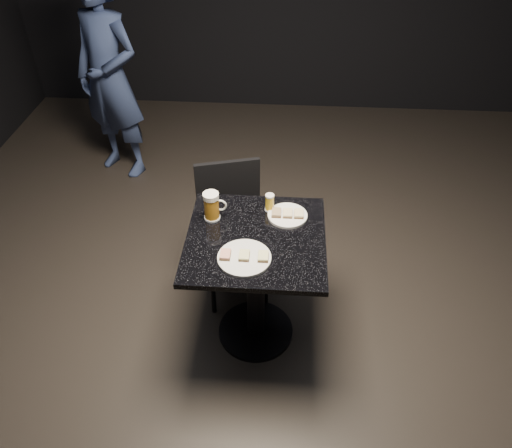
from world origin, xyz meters
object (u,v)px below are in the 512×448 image
at_px(plate_large, 244,258).
at_px(patron, 110,78).
at_px(table, 256,271).
at_px(beer_mug, 212,206).
at_px(chair, 232,223).
at_px(plate_small, 287,216).
at_px(beer_tumbler, 270,202).

height_order(plate_large, patron, patron).
height_order(patron, table, patron).
distance_m(beer_mug, chair, 0.43).
xyz_separation_m(plate_small, table, (-0.16, -0.18, -0.25)).
bearing_deg(beer_tumbler, chair, 142.47).
relative_size(table, chair, 0.87).
bearing_deg(beer_mug, beer_tumbler, 17.07).
relative_size(table, beer_mug, 4.75).
height_order(plate_small, beer_mug, beer_mug).
height_order(plate_small, chair, chair).
height_order(plate_large, beer_mug, beer_mug).
relative_size(plate_small, patron, 0.13).
bearing_deg(beer_tumbler, patron, 131.42).
xyz_separation_m(plate_small, chair, (-0.33, 0.23, -0.26)).
relative_size(patron, table, 2.17).
bearing_deg(table, beer_mug, 149.61).
height_order(table, beer_mug, beer_mug).
bearing_deg(beer_mug, plate_small, 5.56).
height_order(beer_mug, beer_tumbler, beer_mug).
bearing_deg(chair, beer_tumbler, -37.53).
relative_size(beer_tumbler, chair, 0.11).
xyz_separation_m(patron, chair, (1.08, -1.30, -0.31)).
xyz_separation_m(patron, beer_tumbler, (1.31, -1.48, -0.01)).
xyz_separation_m(plate_large, table, (0.04, 0.16, -0.25)).
relative_size(patron, chair, 1.89).
xyz_separation_m(plate_small, patron, (-1.40, 1.53, 0.06)).
relative_size(beer_mug, beer_tumbler, 1.61).
height_order(patron, beer_mug, patron).
height_order(table, chair, chair).
relative_size(plate_large, patron, 0.16).
xyz_separation_m(plate_large, chair, (-0.13, 0.57, -0.26)).
xyz_separation_m(beer_mug, chair, (0.06, 0.27, -0.33)).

